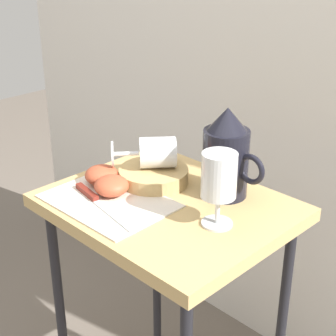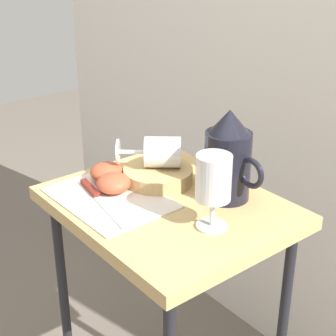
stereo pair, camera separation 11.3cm
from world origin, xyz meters
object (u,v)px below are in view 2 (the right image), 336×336
table (168,233)px  knife (97,196)px  pitcher (228,163)px  wine_glass_tipped_near (161,152)px  wine_glass_upright (215,181)px  basket_tray (158,175)px  apple_half_right (114,183)px  apple_half_left (107,172)px

table → knife: size_ratio=2.91×
pitcher → wine_glass_tipped_near: pitcher is taller
wine_glass_upright → basket_tray: bearing=170.6°
apple_half_right → knife: (0.00, -0.05, -0.02)m
wine_glass_upright → apple_half_left: 0.32m
basket_tray → apple_half_right: apple_half_right is taller
basket_tray → knife: bearing=-95.5°
apple_half_left → table: bearing=17.3°
apple_half_left → knife: (0.06, -0.07, -0.02)m
basket_tray → wine_glass_upright: size_ratio=1.04×
wine_glass_upright → apple_half_right: (-0.25, -0.07, -0.08)m
wine_glass_upright → apple_half_left: bearing=-169.8°
wine_glass_tipped_near → knife: (-0.01, -0.17, -0.06)m
pitcher → basket_tray: bearing=-155.7°
apple_half_left → apple_half_right: 0.06m
table → wine_glass_upright: wine_glass_upright is taller
apple_half_right → knife: apple_half_right is taller
pitcher → apple_half_right: 0.26m
table → wine_glass_upright: (0.14, 0.00, 0.18)m
wine_glass_upright → pitcher: bearing=123.9°
pitcher → apple_half_left: bearing=-144.8°
basket_tray → wine_glass_tipped_near: bearing=113.0°
pitcher → table: bearing=-120.8°
apple_half_right → knife: size_ratio=0.33×
knife → basket_tray: bearing=84.5°
table → basket_tray: size_ratio=4.21×
basket_tray → pitcher: pitcher is taller
pitcher → wine_glass_upright: pitcher is taller
apple_half_left → knife: bearing=-47.5°
basket_tray → knife: size_ratio=0.69×
wine_glass_tipped_near → table: bearing=-29.6°
table → apple_half_left: size_ratio=8.79×
basket_tray → pitcher: size_ratio=0.80×
pitcher → wine_glass_upright: 0.13m
wine_glass_upright → apple_half_left: wine_glass_upright is taller
wine_glass_upright → table: bearing=-178.5°
table → apple_half_right: bearing=-146.2°
table → pitcher: bearing=59.2°
table → wine_glass_tipped_near: bearing=150.4°
basket_tray → apple_half_left: bearing=-129.1°
basket_tray → apple_half_right: (-0.02, -0.11, 0.01)m
basket_tray → pitcher: bearing=24.3°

